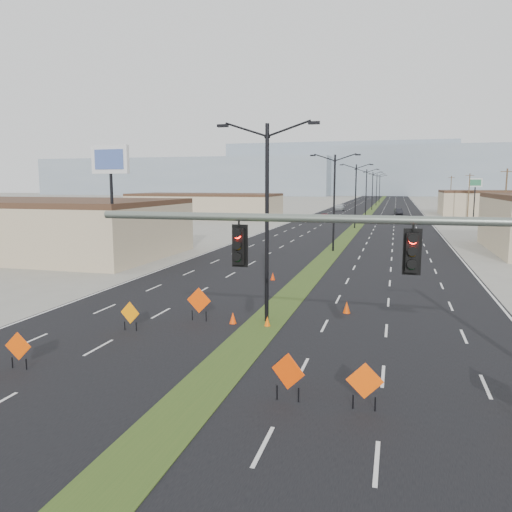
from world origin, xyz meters
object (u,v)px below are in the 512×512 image
(pole_sign_west, at_px, (111,169))
(streetlight_0, at_px, (267,217))
(cone_0, at_px, (267,322))
(cone_3, at_px, (273,276))
(car_far, at_px, (339,208))
(streetlight_3, at_px, (366,191))
(construction_sign_0, at_px, (18,348))
(construction_sign_4, at_px, (365,383))
(cone_2, at_px, (347,307))
(construction_sign_3, at_px, (288,373))
(cone_1, at_px, (233,318))
(streetlight_2, at_px, (356,194))
(car_left, at_px, (324,217))
(streetlight_4, at_px, (372,190))
(streetlight_5, at_px, (377,189))
(signal_mast, at_px, (484,271))
(streetlight_1, at_px, (334,200))
(construction_sign_1, at_px, (199,301))
(construction_sign_2, at_px, (130,314))
(car_mid, at_px, (399,212))
(streetlight_6, at_px, (380,188))
(pole_sign_east_far, at_px, (475,186))

(pole_sign_west, bearing_deg, streetlight_0, -30.20)
(cone_0, distance_m, cone_3, 12.10)
(car_far, distance_m, cone_0, 108.67)
(streetlight_3, distance_m, construction_sign_0, 93.41)
(car_far, relative_size, construction_sign_4, 3.46)
(cone_0, bearing_deg, cone_2, 46.08)
(construction_sign_3, distance_m, cone_1, 9.40)
(streetlight_2, distance_m, car_left, 17.70)
(car_left, height_order, pole_sign_west, pole_sign_west)
(streetlight_2, height_order, streetlight_4, same)
(streetlight_5, bearing_deg, cone_2, -88.40)
(car_far, distance_m, cone_2, 105.32)
(streetlight_3, distance_m, cone_2, 81.42)
(signal_mast, height_order, streetlight_4, streetlight_4)
(streetlight_1, bearing_deg, construction_sign_1, -96.74)
(car_far, relative_size, cone_2, 7.94)
(construction_sign_2, bearing_deg, cone_0, 29.77)
(construction_sign_1, distance_m, cone_1, 1.99)
(streetlight_1, distance_m, pole_sign_west, 23.35)
(cone_0, xyz_separation_m, cone_1, (-1.82, 0.04, 0.03))
(streetlight_5, distance_m, construction_sign_0, 149.26)
(streetlight_0, bearing_deg, streetlight_2, 90.00)
(construction_sign_3, bearing_deg, streetlight_1, 113.76)
(cone_0, xyz_separation_m, cone_3, (-2.61, 11.82, 0.02))
(streetlight_3, bearing_deg, car_mid, 55.69)
(streetlight_0, height_order, construction_sign_3, streetlight_0)
(streetlight_2, bearing_deg, construction_sign_3, -87.33)
(construction_sign_2, relative_size, construction_sign_4, 0.92)
(streetlight_4, distance_m, car_mid, 19.86)
(streetlight_0, height_order, construction_sign_2, streetlight_0)
(car_left, xyz_separation_m, construction_sign_0, (-0.49, -80.54, 0.18))
(construction_sign_4, bearing_deg, streetlight_5, 87.18)
(streetlight_6, bearing_deg, signal_mast, -87.25)
(streetlight_0, xyz_separation_m, streetlight_5, (0.00, 140.00, 0.00))
(streetlight_0, xyz_separation_m, pole_sign_west, (-15.31, 10.58, 2.79))
(signal_mast, relative_size, streetlight_4, 1.63)
(streetlight_0, distance_m, streetlight_4, 112.00)
(streetlight_2, bearing_deg, construction_sign_0, -96.60)
(streetlight_1, distance_m, car_far, 80.02)
(construction_sign_3, bearing_deg, car_far, 114.51)
(construction_sign_3, bearing_deg, cone_3, 124.20)
(streetlight_3, relative_size, cone_0, 18.56)
(streetlight_3, relative_size, car_mid, 2.35)
(car_mid, xyz_separation_m, cone_2, (-2.97, -91.12, -0.36))
(construction_sign_2, height_order, pole_sign_east_far, pole_sign_east_far)
(streetlight_1, height_order, streetlight_4, same)
(streetlight_5, relative_size, cone_3, 17.38)
(streetlight_3, bearing_deg, streetlight_5, 90.00)
(cone_0, relative_size, pole_sign_west, 0.05)
(car_left, xyz_separation_m, pole_sign_east_far, (28.61, 14.94, 5.84))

